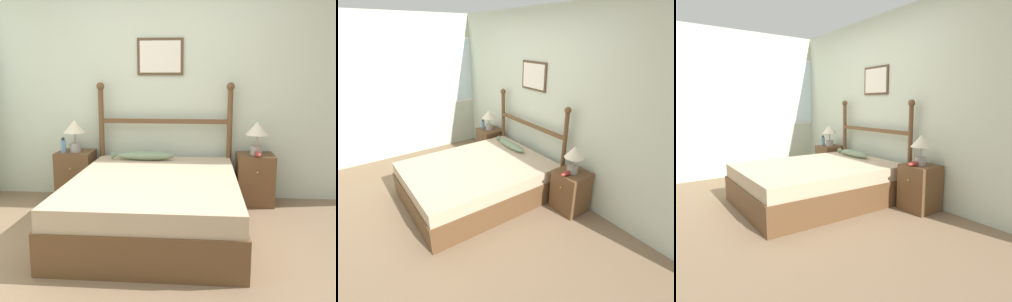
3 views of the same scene
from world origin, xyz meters
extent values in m
plane|color=#7A6047|center=(0.00, 0.00, 0.00)|extent=(16.00, 16.00, 0.00)
cube|color=beige|center=(0.00, 1.73, 1.27)|extent=(6.40, 0.06, 2.55)
cube|color=#4C3823|center=(-0.08, 1.69, 1.63)|extent=(0.52, 0.02, 0.41)
cube|color=silver|center=(-0.08, 1.68, 1.63)|extent=(0.46, 0.01, 0.35)
cube|color=brown|center=(-0.03, 0.64, 0.16)|extent=(1.53, 1.99, 0.33)
cube|color=tan|center=(-0.03, 0.64, 0.41)|extent=(1.49, 1.95, 0.17)
cylinder|color=brown|center=(-0.76, 1.60, 0.63)|extent=(0.06, 0.06, 1.26)
sphere|color=brown|center=(-0.76, 1.60, 1.30)|extent=(0.09, 0.09, 0.09)
cylinder|color=brown|center=(0.71, 1.60, 0.63)|extent=(0.06, 0.06, 1.26)
sphere|color=brown|center=(0.71, 1.60, 1.30)|extent=(0.09, 0.09, 0.09)
cube|color=brown|center=(-0.03, 1.60, 0.91)|extent=(1.47, 0.04, 0.05)
cube|color=brown|center=(-1.05, 1.48, 0.28)|extent=(0.40, 0.38, 0.56)
sphere|color=tan|center=(-1.05, 1.28, 0.41)|extent=(0.02, 0.02, 0.02)
cube|color=brown|center=(0.99, 1.48, 0.28)|extent=(0.40, 0.38, 0.56)
sphere|color=tan|center=(0.99, 1.28, 0.41)|extent=(0.02, 0.02, 0.02)
cylinder|color=gray|center=(-1.04, 1.47, 0.61)|extent=(0.13, 0.13, 0.10)
cylinder|color=gray|center=(-1.04, 1.47, 0.72)|extent=(0.02, 0.02, 0.12)
cone|color=beige|center=(-1.04, 1.47, 0.85)|extent=(0.25, 0.25, 0.14)
cylinder|color=gray|center=(1.00, 1.47, 0.61)|extent=(0.13, 0.13, 0.10)
cylinder|color=gray|center=(1.00, 1.47, 0.72)|extent=(0.02, 0.02, 0.12)
cone|color=beige|center=(1.00, 1.47, 0.85)|extent=(0.25, 0.25, 0.14)
cylinder|color=#668CB2|center=(-1.16, 1.41, 0.63)|extent=(0.06, 0.06, 0.14)
sphere|color=#333338|center=(-1.16, 1.41, 0.72)|extent=(0.04, 0.04, 0.04)
ellipsoid|color=maroon|center=(1.00, 1.36, 0.59)|extent=(0.06, 0.21, 0.05)
cylinder|color=#997F56|center=(1.00, 1.36, 0.68)|extent=(0.01, 0.01, 0.12)
ellipsoid|color=gray|center=(-0.22, 1.39, 0.55)|extent=(0.64, 0.14, 0.10)
cone|color=gray|center=(-0.57, 1.39, 0.55)|extent=(0.06, 0.09, 0.09)
camera|label=1|loc=(0.40, -2.83, 1.40)|focal=42.00mm
camera|label=2|loc=(2.93, -0.93, 2.19)|focal=28.00mm
camera|label=3|loc=(3.35, -1.30, 1.29)|focal=32.00mm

